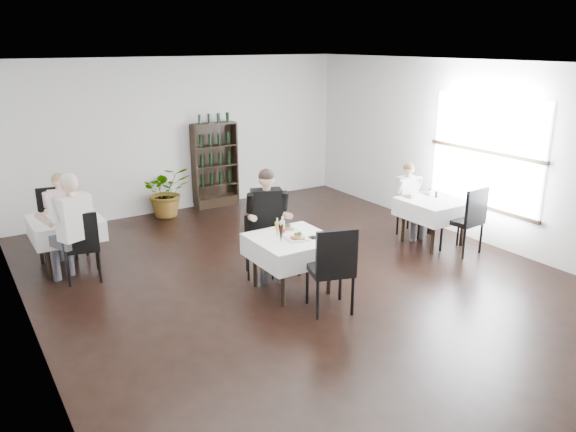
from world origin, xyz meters
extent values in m
plane|color=black|center=(0.00, 0.00, 0.00)|extent=(9.00, 9.00, 0.00)
plane|color=white|center=(0.00, 0.00, 3.00)|extent=(9.00, 9.00, 0.00)
plane|color=white|center=(0.00, 4.50, 1.50)|extent=(7.00, 0.00, 7.00)
plane|color=white|center=(-3.50, 0.00, 1.50)|extent=(0.00, 9.00, 9.00)
plane|color=white|center=(3.50, 0.00, 1.50)|extent=(0.00, 9.00, 9.00)
cube|color=white|center=(3.48, 0.00, 1.55)|extent=(0.03, 2.20, 1.80)
cube|color=black|center=(3.46, 0.00, 0.63)|extent=(0.05, 2.30, 0.06)
cube|color=black|center=(0.60, 4.32, 0.10)|extent=(0.90, 0.28, 0.20)
cylinder|color=black|center=(-0.67, -0.36, 0.35)|extent=(0.06, 0.06, 0.71)
cylinder|color=black|center=(-0.67, 0.36, 0.35)|extent=(0.06, 0.06, 0.71)
cylinder|color=black|center=(0.07, -0.36, 0.35)|extent=(0.06, 0.06, 0.71)
cylinder|color=black|center=(0.07, 0.36, 0.35)|extent=(0.06, 0.06, 0.71)
cube|color=black|center=(-0.30, 0.00, 0.73)|extent=(0.85, 0.85, 0.04)
cube|color=white|center=(-0.30, 0.00, 0.62)|extent=(1.03, 1.03, 0.30)
cylinder|color=black|center=(-3.04, 2.16, 0.35)|extent=(0.06, 0.06, 0.71)
cylinder|color=black|center=(-3.04, 2.84, 0.35)|extent=(0.06, 0.06, 0.71)
cylinder|color=black|center=(-2.36, 2.16, 0.35)|extent=(0.06, 0.06, 0.71)
cylinder|color=black|center=(-2.36, 2.84, 0.35)|extent=(0.06, 0.06, 0.71)
cube|color=black|center=(-2.70, 2.50, 0.73)|extent=(0.80, 0.80, 0.04)
cube|color=white|center=(-2.70, 2.50, 0.62)|extent=(0.98, 0.98, 0.30)
cylinder|color=black|center=(2.36, -0.04, 0.35)|extent=(0.06, 0.06, 0.71)
cylinder|color=black|center=(2.36, 0.64, 0.35)|extent=(0.06, 0.06, 0.71)
cylinder|color=black|center=(3.04, -0.04, 0.35)|extent=(0.06, 0.06, 0.71)
cylinder|color=black|center=(3.04, 0.64, 0.35)|extent=(0.06, 0.06, 0.71)
cube|color=black|center=(2.70, 0.30, 0.73)|extent=(0.80, 0.80, 0.04)
cube|color=white|center=(2.70, 0.30, 0.62)|extent=(0.98, 0.98, 0.30)
imported|color=#2A5B1F|center=(-0.51, 4.17, 0.50)|extent=(1.00, 0.90, 1.00)
cylinder|color=black|center=(-0.65, 0.59, 0.20)|extent=(0.03, 0.03, 0.40)
cylinder|color=black|center=(-0.51, 0.91, 0.20)|extent=(0.03, 0.03, 0.40)
cylinder|color=black|center=(-0.34, 0.45, 0.20)|extent=(0.03, 0.03, 0.40)
cylinder|color=black|center=(-0.19, 0.76, 0.20)|extent=(0.03, 0.03, 0.40)
cube|color=black|center=(-0.42, 0.68, 0.42)|extent=(0.53, 0.53, 0.06)
cube|color=black|center=(-0.35, 0.84, 0.66)|extent=(0.38, 0.20, 0.43)
cylinder|color=black|center=(0.08, -0.60, 0.26)|extent=(0.04, 0.04, 0.52)
cylinder|color=black|center=(-0.06, -1.03, 0.26)|extent=(0.04, 0.04, 0.52)
cylinder|color=black|center=(-0.35, -0.46, 0.26)|extent=(0.04, 0.04, 0.52)
cylinder|color=black|center=(-0.49, -0.89, 0.26)|extent=(0.04, 0.04, 0.52)
cube|color=black|center=(-0.20, -0.74, 0.55)|extent=(0.65, 0.65, 0.08)
cube|color=black|center=(-0.28, -0.97, 0.86)|extent=(0.51, 0.21, 0.57)
cylinder|color=black|center=(-2.98, 2.78, 0.25)|extent=(0.04, 0.04, 0.50)
cylinder|color=black|center=(-2.93, 3.21, 0.25)|extent=(0.04, 0.04, 0.50)
cylinder|color=black|center=(-2.55, 2.73, 0.25)|extent=(0.04, 0.04, 0.50)
cylinder|color=black|center=(-2.50, 3.16, 0.25)|extent=(0.04, 0.04, 0.50)
cube|color=black|center=(-2.74, 2.97, 0.53)|extent=(0.56, 0.56, 0.08)
cube|color=black|center=(-2.71, 3.20, 0.83)|extent=(0.50, 0.12, 0.54)
cylinder|color=black|center=(-2.37, 2.05, 0.24)|extent=(0.04, 0.04, 0.48)
cylinder|color=black|center=(-2.46, 1.65, 0.24)|extent=(0.04, 0.04, 0.48)
cylinder|color=black|center=(-2.78, 2.14, 0.24)|extent=(0.04, 0.04, 0.48)
cylinder|color=black|center=(-2.87, 1.73, 0.24)|extent=(0.04, 0.04, 0.48)
cube|color=black|center=(-2.62, 1.89, 0.51)|extent=(0.57, 0.57, 0.07)
cube|color=black|center=(-2.66, 1.68, 0.79)|extent=(0.48, 0.15, 0.52)
cylinder|color=black|center=(2.66, 0.57, 0.23)|extent=(0.04, 0.04, 0.47)
cylinder|color=black|center=(2.53, 0.96, 0.23)|extent=(0.04, 0.04, 0.47)
cylinder|color=black|center=(3.05, 0.71, 0.23)|extent=(0.04, 0.04, 0.47)
cylinder|color=black|center=(2.91, 1.09, 0.23)|extent=(0.04, 0.04, 0.47)
cube|color=black|center=(2.79, 0.83, 0.50)|extent=(0.59, 0.59, 0.07)
cube|color=black|center=(2.72, 1.03, 0.77)|extent=(0.46, 0.20, 0.51)
cylinder|color=black|center=(3.00, 0.01, 0.25)|extent=(0.04, 0.04, 0.50)
cylinder|color=black|center=(3.04, -0.43, 0.25)|extent=(0.04, 0.04, 0.50)
cylinder|color=black|center=(2.56, -0.03, 0.25)|extent=(0.04, 0.04, 0.50)
cylinder|color=black|center=(2.60, -0.47, 0.25)|extent=(0.04, 0.04, 0.50)
cube|color=black|center=(2.80, -0.23, 0.54)|extent=(0.54, 0.54, 0.08)
cube|color=black|center=(2.82, -0.46, 0.83)|extent=(0.51, 0.10, 0.55)
cube|color=#3F3F46|center=(-0.44, 0.57, 0.61)|extent=(0.30, 0.48, 0.15)
cylinder|color=#3F3F46|center=(-0.51, 0.39, 0.27)|extent=(0.12, 0.12, 0.53)
cube|color=#3F3F46|center=(-0.23, 0.49, 0.61)|extent=(0.30, 0.48, 0.15)
cylinder|color=#3F3F46|center=(-0.30, 0.31, 0.27)|extent=(0.12, 0.12, 0.53)
cube|color=black|center=(-0.27, 0.73, 0.97)|extent=(0.49, 0.37, 0.60)
cylinder|color=tan|center=(-0.60, 0.54, 0.95)|extent=(0.20, 0.35, 0.17)
cylinder|color=tan|center=(-0.13, 0.36, 0.95)|extent=(0.20, 0.35, 0.17)
sphere|color=tan|center=(-0.27, 0.71, 1.43)|extent=(0.23, 0.23, 0.23)
sphere|color=black|center=(-0.27, 0.71, 1.46)|extent=(0.23, 0.23, 0.23)
cube|color=#3F3F46|center=(-2.74, 2.99, 0.51)|extent=(0.19, 0.40, 0.13)
cylinder|color=#3F3F46|center=(-2.77, 2.82, 0.22)|extent=(0.10, 0.10, 0.45)
cube|color=#3F3F46|center=(-2.56, 2.96, 0.51)|extent=(0.19, 0.40, 0.13)
cylinder|color=#3F3F46|center=(-2.59, 2.79, 0.22)|extent=(0.10, 0.10, 0.45)
cube|color=beige|center=(-2.62, 3.14, 0.81)|extent=(0.39, 0.26, 0.50)
cylinder|color=tan|center=(-2.87, 2.94, 0.80)|extent=(0.12, 0.29, 0.14)
cylinder|color=tan|center=(-2.46, 2.86, 0.80)|extent=(0.12, 0.29, 0.14)
sphere|color=tan|center=(-2.63, 3.13, 1.20)|extent=(0.19, 0.19, 0.19)
sphere|color=olive|center=(-2.63, 3.13, 1.23)|extent=(0.19, 0.19, 0.19)
cube|color=#3F3F46|center=(-2.68, 1.98, 0.62)|extent=(0.32, 0.49, 0.16)
cylinder|color=#3F3F46|center=(-2.76, 2.16, 0.27)|extent=(0.12, 0.12, 0.54)
cube|color=#3F3F46|center=(-2.89, 1.89, 0.62)|extent=(0.32, 0.49, 0.16)
cylinder|color=#3F3F46|center=(-2.97, 2.07, 0.27)|extent=(0.12, 0.12, 0.54)
cube|color=silver|center=(-2.70, 1.74, 0.99)|extent=(0.50, 0.40, 0.61)
cylinder|color=tan|center=(-2.59, 2.11, 0.97)|extent=(0.22, 0.35, 0.17)
cylinder|color=tan|center=(-3.06, 1.92, 0.97)|extent=(0.22, 0.35, 0.17)
sphere|color=tan|center=(-2.71, 1.76, 1.45)|extent=(0.23, 0.23, 0.23)
sphere|color=beige|center=(-2.71, 1.76, 1.49)|extent=(0.23, 0.23, 0.23)
cube|color=#3F3F46|center=(2.54, 0.73, 0.50)|extent=(0.14, 0.38, 0.13)
cylinder|color=#3F3F46|center=(2.53, 0.57, 0.22)|extent=(0.10, 0.10, 0.44)
cube|color=#3F3F46|center=(2.72, 0.72, 0.50)|extent=(0.14, 0.38, 0.13)
cylinder|color=#3F3F46|center=(2.71, 0.56, 0.22)|extent=(0.10, 0.10, 0.44)
cube|color=silver|center=(2.63, 0.90, 0.80)|extent=(0.37, 0.21, 0.50)
cylinder|color=tan|center=(2.42, 0.66, 0.78)|extent=(0.08, 0.28, 0.14)
cylinder|color=tan|center=(2.83, 0.64, 0.78)|extent=(0.08, 0.28, 0.14)
sphere|color=tan|center=(2.63, 0.88, 1.18)|extent=(0.19, 0.19, 0.19)
sphere|color=brown|center=(2.63, 0.88, 1.21)|extent=(0.19, 0.19, 0.19)
cube|color=white|center=(-0.20, 0.29, 0.78)|extent=(0.26, 0.26, 0.02)
cube|color=#542518|center=(-0.23, 0.27, 0.80)|extent=(0.11, 0.10, 0.02)
sphere|color=#336B1C|center=(-0.14, 0.33, 0.82)|extent=(0.06, 0.06, 0.06)
cube|color=brown|center=(-0.18, 0.23, 0.80)|extent=(0.11, 0.10, 0.02)
cube|color=white|center=(-0.28, -0.11, 0.78)|extent=(0.31, 0.31, 0.02)
cube|color=#542518|center=(-0.32, -0.13, 0.80)|extent=(0.11, 0.09, 0.03)
sphere|color=#336B1C|center=(-0.22, -0.06, 0.82)|extent=(0.07, 0.07, 0.07)
cube|color=brown|center=(-0.26, -0.17, 0.80)|extent=(0.12, 0.11, 0.02)
cone|color=black|center=(-0.53, -0.09, 0.89)|extent=(0.07, 0.07, 0.24)
cylinder|color=silver|center=(-0.53, -0.09, 1.04)|extent=(0.02, 0.02, 0.06)
cone|color=gold|center=(-0.50, 0.05, 0.89)|extent=(0.07, 0.07, 0.23)
cylinder|color=silver|center=(-0.50, 0.05, 1.03)|extent=(0.02, 0.02, 0.06)
cylinder|color=silver|center=(-0.40, 0.08, 0.88)|extent=(0.07, 0.07, 0.23)
cylinder|color=red|center=(-0.40, 0.08, 0.87)|extent=(0.07, 0.07, 0.06)
cylinder|color=silver|center=(-0.40, 0.08, 1.02)|extent=(0.03, 0.03, 0.06)
cube|color=black|center=(-0.04, -0.18, 0.77)|extent=(0.17, 0.14, 0.01)
cylinder|color=silver|center=(-0.06, -0.18, 0.78)|extent=(0.03, 0.17, 0.01)
cylinder|color=silver|center=(-0.03, -0.18, 0.78)|extent=(0.02, 0.17, 0.01)
cylinder|color=black|center=(2.82, 0.39, 0.82)|extent=(0.05, 0.05, 0.10)
camera|label=1|loc=(-4.11, -5.97, 3.29)|focal=35.00mm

